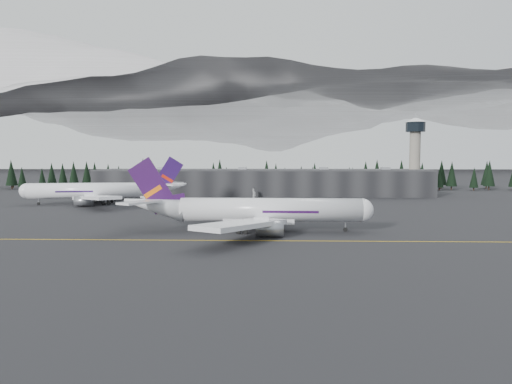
{
  "coord_description": "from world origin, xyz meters",
  "views": [
    {
      "loc": [
        3.79,
        -99.74,
        17.68
      ],
      "look_at": [
        0.0,
        20.0,
        9.0
      ],
      "focal_mm": 32.0,
      "sensor_mm": 36.0,
      "label": 1
    }
  ],
  "objects_px": {
    "control_tower": "(415,147)",
    "jet_main": "(248,210)",
    "terminal": "(263,182)",
    "jet_parked": "(104,191)",
    "gse_vehicle_b": "(254,196)",
    "gse_vehicle_a": "(150,196)"
  },
  "relations": [
    {
      "from": "control_tower",
      "to": "jet_main",
      "type": "bearing_deg",
      "value": -123.32
    },
    {
      "from": "terminal",
      "to": "control_tower",
      "type": "xyz_separation_m",
      "value": [
        75.0,
        3.0,
        17.11
      ]
    },
    {
      "from": "jet_parked",
      "to": "gse_vehicle_b",
      "type": "relative_size",
      "value": 14.21
    },
    {
      "from": "jet_parked",
      "to": "gse_vehicle_b",
      "type": "distance_m",
      "value": 64.99
    },
    {
      "from": "terminal",
      "to": "gse_vehicle_b",
      "type": "height_order",
      "value": "terminal"
    },
    {
      "from": "jet_main",
      "to": "gse_vehicle_b",
      "type": "distance_m",
      "value": 94.47
    },
    {
      "from": "gse_vehicle_a",
      "to": "control_tower",
      "type": "bearing_deg",
      "value": 17.59
    },
    {
      "from": "terminal",
      "to": "gse_vehicle_b",
      "type": "bearing_deg",
      "value": -100.57
    },
    {
      "from": "terminal",
      "to": "jet_parked",
      "type": "relative_size",
      "value": 2.53
    },
    {
      "from": "jet_parked",
      "to": "terminal",
      "type": "bearing_deg",
      "value": -152.14
    },
    {
      "from": "control_tower",
      "to": "jet_main",
      "type": "relative_size",
      "value": 0.61
    },
    {
      "from": "jet_parked",
      "to": "gse_vehicle_a",
      "type": "distance_m",
      "value": 30.81
    },
    {
      "from": "terminal",
      "to": "jet_parked",
      "type": "distance_m",
      "value": 78.23
    },
    {
      "from": "terminal",
      "to": "control_tower",
      "type": "bearing_deg",
      "value": 2.29
    },
    {
      "from": "jet_main",
      "to": "jet_parked",
      "type": "relative_size",
      "value": 0.98
    },
    {
      "from": "jet_main",
      "to": "gse_vehicle_b",
      "type": "height_order",
      "value": "jet_main"
    },
    {
      "from": "control_tower",
      "to": "terminal",
      "type": "bearing_deg",
      "value": -177.71
    },
    {
      "from": "jet_main",
      "to": "gse_vehicle_a",
      "type": "distance_m",
      "value": 106.11
    },
    {
      "from": "control_tower",
      "to": "jet_parked",
      "type": "xyz_separation_m",
      "value": [
        -136.4,
        -51.46,
        -18.11
      ]
    },
    {
      "from": "control_tower",
      "to": "jet_parked",
      "type": "distance_m",
      "value": 146.91
    },
    {
      "from": "terminal",
      "to": "jet_parked",
      "type": "bearing_deg",
      "value": -141.72
    },
    {
      "from": "gse_vehicle_b",
      "to": "jet_parked",
      "type": "bearing_deg",
      "value": -66.07
    }
  ]
}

